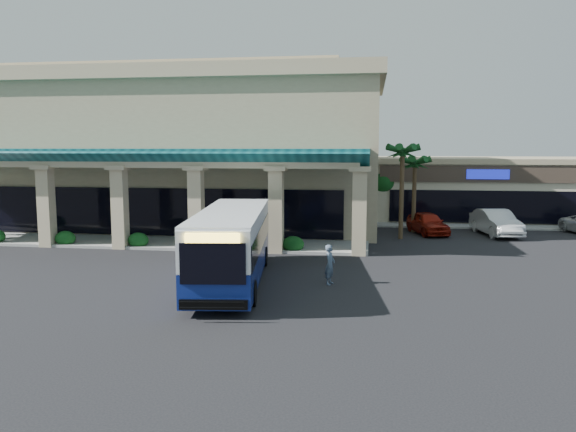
% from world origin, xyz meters
% --- Properties ---
extents(ground, '(110.00, 110.00, 0.00)m').
position_xyz_m(ground, '(0.00, 0.00, 0.00)').
color(ground, black).
extents(main_building, '(30.80, 14.80, 11.35)m').
position_xyz_m(main_building, '(-8.00, 16.00, 5.67)').
color(main_building, tan).
rests_on(main_building, ground).
extents(arcade, '(30.00, 6.20, 5.70)m').
position_xyz_m(arcade, '(-8.00, 6.80, 2.85)').
color(arcade, '#0D474E').
rests_on(arcade, ground).
extents(strip_mall, '(22.50, 12.50, 4.90)m').
position_xyz_m(strip_mall, '(18.00, 24.00, 2.45)').
color(strip_mall, beige).
rests_on(strip_mall, ground).
extents(palm_0, '(2.40, 2.40, 6.60)m').
position_xyz_m(palm_0, '(8.50, 11.00, 3.30)').
color(palm_0, '#114018').
rests_on(palm_0, ground).
extents(palm_1, '(2.40, 2.40, 5.80)m').
position_xyz_m(palm_1, '(9.50, 14.00, 2.90)').
color(palm_1, '#114018').
rests_on(palm_1, ground).
extents(broadleaf_tree, '(2.60, 2.60, 4.81)m').
position_xyz_m(broadleaf_tree, '(7.50, 19.00, 2.41)').
color(broadleaf_tree, '#0E3F13').
rests_on(broadleaf_tree, ground).
extents(transit_bus, '(3.96, 11.37, 3.11)m').
position_xyz_m(transit_bus, '(0.76, -1.72, 1.56)').
color(transit_bus, navy).
rests_on(transit_bus, ground).
extents(pedestrian, '(0.54, 0.69, 1.69)m').
position_xyz_m(pedestrian, '(4.92, -1.49, 0.84)').
color(pedestrian, '#4A5C71').
rests_on(pedestrian, ground).
extents(car_silver, '(2.91, 4.67, 1.48)m').
position_xyz_m(car_silver, '(10.38, 13.29, 0.74)').
color(car_silver, maroon).
rests_on(car_silver, ground).
extents(car_white, '(2.70, 5.37, 1.69)m').
position_xyz_m(car_white, '(14.76, 13.38, 0.84)').
color(car_white, silver).
rests_on(car_white, ground).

